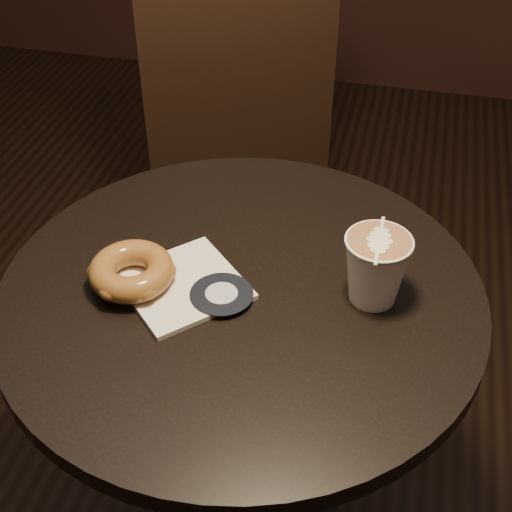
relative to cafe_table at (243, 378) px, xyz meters
name	(u,v)px	position (x,y,z in m)	size (l,w,h in m)	color
cafe_table	(243,378)	(0.00, 0.00, 0.00)	(0.70, 0.70, 0.75)	black
chair	(247,157)	(-0.14, 0.58, 0.05)	(0.56, 0.56, 1.08)	black
pastry_bag	(183,285)	(-0.08, -0.02, 0.20)	(0.16, 0.16, 0.01)	white
doughnut	(132,271)	(-0.15, -0.03, 0.23)	(0.12, 0.12, 0.04)	brown
latte_cup	(375,269)	(0.19, 0.02, 0.25)	(0.09, 0.09, 0.10)	white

